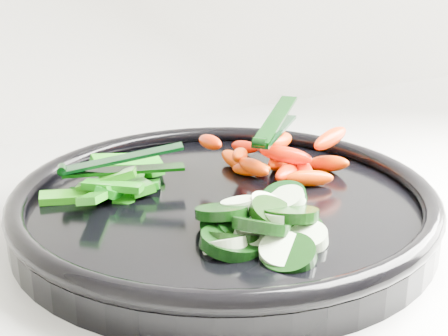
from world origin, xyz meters
TOP-DOWN VIEW (x-y plane):
  - veggie_tray at (-0.19, 1.66)m, footprint 0.48×0.48m
  - cucumber_pile at (-0.20, 1.58)m, footprint 0.12×0.13m
  - carrot_pile at (-0.11, 1.69)m, footprint 0.14×0.15m
  - pepper_pile at (-0.26, 1.72)m, footprint 0.13×0.11m
  - tong_carrot at (-0.11, 1.69)m, footprint 0.10×0.08m
  - tong_pepper at (-0.26, 1.72)m, footprint 0.11×0.05m

SIDE VIEW (x-z plane):
  - veggie_tray at x=-0.19m, z-range 0.93..0.97m
  - pepper_pile at x=-0.26m, z-range 0.94..0.98m
  - cucumber_pile at x=-0.20m, z-range 0.94..0.98m
  - carrot_pile at x=-0.11m, z-range 0.94..1.00m
  - tong_pepper at x=-0.26m, z-range 0.97..0.99m
  - tong_carrot at x=-0.11m, z-range 0.99..1.02m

